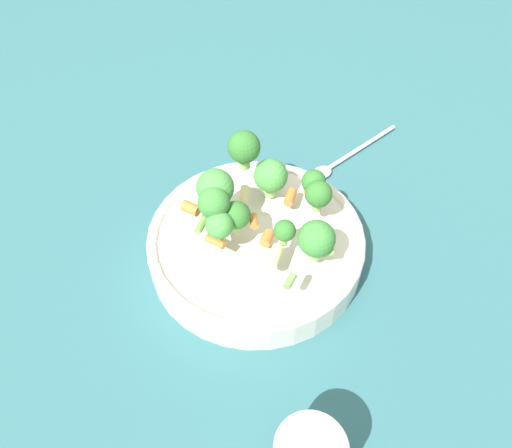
{
  "coord_description": "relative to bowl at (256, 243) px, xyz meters",
  "views": [
    {
      "loc": [
        -0.11,
        0.4,
        0.54
      ],
      "look_at": [
        0.0,
        0.0,
        0.06
      ],
      "focal_mm": 35.0,
      "sensor_mm": 36.0,
      "label": 1
    }
  ],
  "objects": [
    {
      "name": "bowl",
      "position": [
        0.0,
        0.0,
        0.0
      ],
      "size": [
        0.28,
        0.28,
        0.05
      ],
      "color": "silver",
      "rests_on": "ground_plane"
    },
    {
      "name": "ground_plane",
      "position": [
        0.0,
        0.0,
        -0.03
      ],
      "size": [
        3.0,
        3.0,
        0.0
      ],
      "primitive_type": "plane",
      "color": "#2D6066"
    },
    {
      "name": "pasta_salad",
      "position": [
        -0.0,
        -0.01,
        0.07
      ],
      "size": [
        0.2,
        0.21,
        0.1
      ],
      "color": "#8CB766",
      "rests_on": "bowl"
    },
    {
      "name": "spoon",
      "position": [
        -0.08,
        -0.22,
        -0.02
      ],
      "size": [
        0.12,
        0.17,
        0.01
      ],
      "rotation": [
        0.0,
        0.0,
        7.27
      ],
      "color": "silver",
      "rests_on": "ground_plane"
    }
  ]
}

